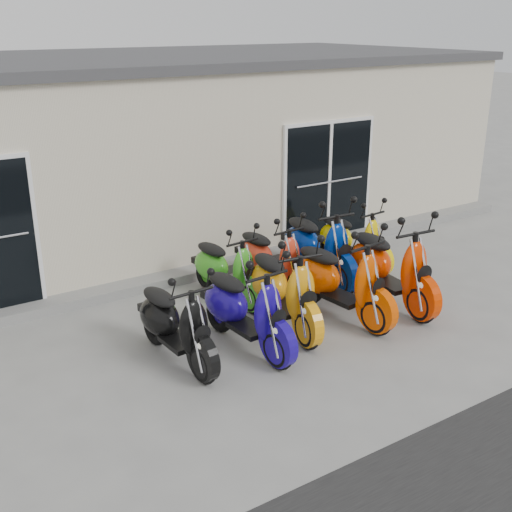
% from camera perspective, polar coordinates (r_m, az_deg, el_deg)
% --- Properties ---
extents(ground, '(80.00, 80.00, 0.00)m').
position_cam_1_polar(ground, '(9.20, 2.05, -5.48)').
color(ground, gray).
rests_on(ground, ground).
extents(building, '(14.00, 6.00, 3.20)m').
position_cam_1_polar(building, '(13.10, -11.19, 9.40)').
color(building, beige).
rests_on(building, ground).
extents(roof_cap, '(14.20, 6.20, 0.16)m').
position_cam_1_polar(roof_cap, '(12.90, -11.72, 16.74)').
color(roof_cap, '#3F3F42').
rests_on(roof_cap, building).
extents(front_step, '(14.00, 0.40, 0.15)m').
position_cam_1_polar(front_step, '(10.75, -4.13, -1.16)').
color(front_step, gray).
rests_on(front_step, ground).
extents(door_right, '(2.02, 0.08, 2.22)m').
position_cam_1_polar(door_right, '(11.91, 6.42, 6.90)').
color(door_right, black).
rests_on(door_right, front_step).
extents(scooter_front_black, '(0.76, 1.84, 1.33)m').
position_cam_1_polar(scooter_front_black, '(7.84, -7.22, -5.04)').
color(scooter_front_black, black).
rests_on(scooter_front_black, ground).
extents(scooter_front_blue, '(0.84, 1.97, 1.42)m').
position_cam_1_polar(scooter_front_blue, '(8.08, -0.95, -3.75)').
color(scooter_front_blue, '#180886').
rests_on(scooter_front_blue, ground).
extents(scooter_front_orange_a, '(0.97, 2.04, 1.45)m').
position_cam_1_polar(scooter_front_orange_a, '(8.63, 2.45, -2.02)').
color(scooter_front_orange_a, orange).
rests_on(scooter_front_orange_a, ground).
extents(scooter_front_orange_b, '(0.93, 2.07, 1.48)m').
position_cam_1_polar(scooter_front_orange_b, '(8.98, 7.55, -1.17)').
color(scooter_front_orange_b, '#E04700').
rests_on(scooter_front_orange_b, ground).
extents(scooter_front_red, '(0.94, 2.14, 1.53)m').
position_cam_1_polar(scooter_front_red, '(9.54, 11.92, 0.04)').
color(scooter_front_red, red).
rests_on(scooter_front_red, ground).
extents(scooter_back_green, '(0.80, 1.79, 1.28)m').
position_cam_1_polar(scooter_back_green, '(9.52, -2.66, -0.39)').
color(scooter_back_green, green).
rests_on(scooter_back_green, ground).
extents(scooter_back_red, '(0.80, 1.83, 1.32)m').
position_cam_1_polar(scooter_back_red, '(9.89, 1.39, 0.56)').
color(scooter_back_red, red).
rests_on(scooter_back_red, ground).
extents(scooter_back_blue, '(0.87, 2.08, 1.50)m').
position_cam_1_polar(scooter_back_blue, '(10.23, 5.56, 1.69)').
color(scooter_back_blue, navy).
rests_on(scooter_back_blue, ground).
extents(scooter_back_yellow, '(0.79, 1.79, 1.28)m').
position_cam_1_polar(scooter_back_yellow, '(10.90, 8.65, 2.14)').
color(scooter_back_yellow, yellow).
rests_on(scooter_back_yellow, ground).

